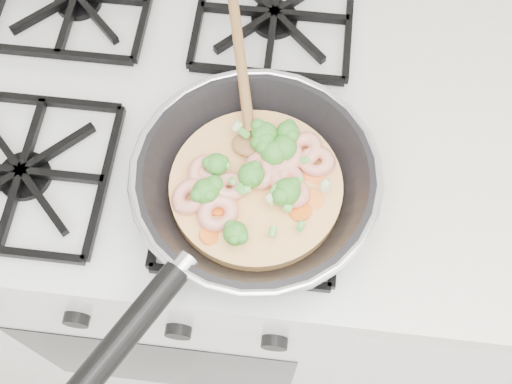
# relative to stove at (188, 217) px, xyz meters

# --- Properties ---
(stove) EXTENTS (0.60, 0.60, 0.92)m
(stove) POSITION_rel_stove_xyz_m (0.00, 0.00, 0.00)
(stove) COLOR silver
(stove) RESTS_ON ground
(skillet) EXTENTS (0.33, 0.58, 0.09)m
(skillet) POSITION_rel_stove_xyz_m (0.15, -0.15, 0.50)
(skillet) COLOR black
(skillet) RESTS_ON stove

